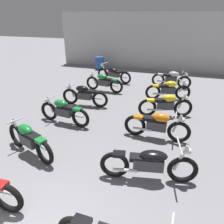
{
  "coord_description": "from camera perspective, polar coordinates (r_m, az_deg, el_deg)",
  "views": [
    {
      "loc": [
        2.0,
        -1.15,
        3.44
      ],
      "look_at": [
        0.0,
        4.86,
        0.55
      ],
      "focal_mm": 34.4,
      "sensor_mm": 36.0,
      "label": 1
    }
  ],
  "objects": [
    {
      "name": "motorcycle_left_row_5",
      "position": [
        12.03,
        0.43,
        10.15
      ],
      "size": [
        2.12,
        0.83,
        0.97
      ],
      "color": "black",
      "rests_on": "ground"
    },
    {
      "name": "motorcycle_left_row_1",
      "position": [
        6.07,
        -21.24,
        -6.73
      ],
      "size": [
        1.89,
        0.8,
        0.88
      ],
      "color": "black",
      "rests_on": "ground"
    },
    {
      "name": "motorcycle_right_row_1",
      "position": [
        4.93,
        9.79,
        -13.24
      ],
      "size": [
        2.15,
        0.78,
        0.97
      ],
      "color": "black",
      "rests_on": "ground"
    },
    {
      "name": "motorcycle_right_row_4",
      "position": [
        9.67,
        14.75,
        5.76
      ],
      "size": [
        1.92,
        0.74,
        0.88
      ],
      "color": "black",
      "rests_on": "ground"
    },
    {
      "name": "motorcycle_left_row_2",
      "position": [
        7.44,
        -12.72,
        0.26
      ],
      "size": [
        1.97,
        0.48,
        0.88
      ],
      "color": "black",
      "rests_on": "ground"
    },
    {
      "name": "motorcycle_right_row_2",
      "position": [
        6.49,
        11.87,
        -3.39
      ],
      "size": [
        1.97,
        0.48,
        0.88
      ],
      "color": "black",
      "rests_on": "ground"
    },
    {
      "name": "motorcycle_right_row_3",
      "position": [
        8.0,
        14.1,
        1.88
      ],
      "size": [
        1.91,
        0.74,
        0.88
      ],
      "color": "black",
      "rests_on": "ground"
    },
    {
      "name": "motorcycle_left_row_3",
      "position": [
        8.79,
        -7.32,
        4.5
      ],
      "size": [
        1.97,
        0.48,
        0.88
      ],
      "color": "black",
      "rests_on": "ground"
    },
    {
      "name": "oil_drum",
      "position": [
        14.95,
        -3.3,
        12.87
      ],
      "size": [
        0.59,
        0.59,
        0.85
      ],
      "color": "#23519E",
      "rests_on": "ground"
    },
    {
      "name": "motorcycle_left_row_4",
      "position": [
        10.44,
        -2.17,
        7.93
      ],
      "size": [
        1.97,
        0.48,
        0.88
      ],
      "color": "black",
      "rests_on": "ground"
    },
    {
      "name": "motorcycle_right_row_5",
      "position": [
        11.4,
        15.51,
        8.49
      ],
      "size": [
        1.97,
        0.48,
        0.88
      ],
      "color": "black",
      "rests_on": "ground"
    },
    {
      "name": "back_wall",
      "position": [
        14.89,
        11.14,
        17.79
      ],
      "size": [
        13.12,
        0.24,
        3.6
      ],
      "primitive_type": "cube",
      "color": "#BCBAB7",
      "rests_on": "ground"
    }
  ]
}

